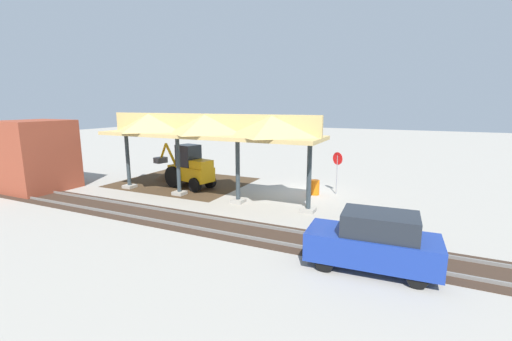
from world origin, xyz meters
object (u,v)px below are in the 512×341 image
Objects in this scene: backhoe at (189,168)px; traffic_barrel at (315,187)px; brick_utility_building at (36,156)px; distant_parked_car at (374,241)px; stop_sign at (337,164)px.

backhoe is 5.81× the size of traffic_barrel.
brick_utility_building is (8.37, 4.68, 0.95)m from backhoe.
backhoe is 1.22× the size of distant_parked_car.
backhoe is 9.64m from brick_utility_building.
stop_sign is 1.96m from traffic_barrel.
traffic_barrel is (-16.42, -6.30, -1.76)m from brick_utility_building.
stop_sign is 0.58× the size of brick_utility_building.
distant_parked_car is at bearing 173.75° from brick_utility_building.
distant_parked_car is at bearing 116.92° from traffic_barrel.
brick_utility_building is 20.93m from distant_parked_car.
backhoe reaches higher than distant_parked_car.
stop_sign is 9.85m from distant_parked_car.
brick_utility_building is 17.67m from traffic_barrel.
distant_parked_car is (-3.20, 9.27, -0.89)m from stop_sign.
stop_sign is 0.60× the size of distant_parked_car.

